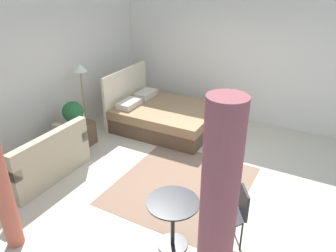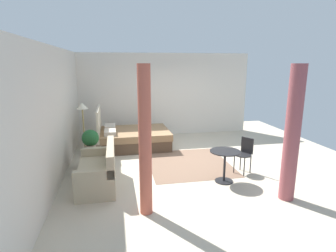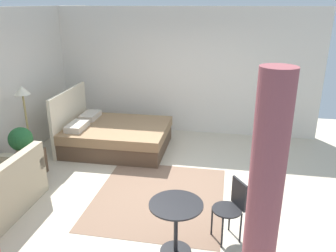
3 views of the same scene
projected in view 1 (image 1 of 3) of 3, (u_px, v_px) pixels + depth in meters
ground_plane at (189, 175)px, 5.56m from camera, size 8.43×8.96×0.02m
wall_back at (51, 70)px, 6.22m from camera, size 8.43×0.12×2.83m
wall_right at (244, 58)px, 7.08m from camera, size 0.12×5.96×2.83m
area_rug at (182, 185)px, 5.26m from camera, size 2.19×2.00×0.01m
bed at (163, 116)px, 7.05m from camera, size 1.62×2.09×1.22m
couch at (43, 161)px, 5.38m from camera, size 1.53×0.74×0.86m
nightstand at (80, 135)px, 6.37m from camera, size 0.52×0.40×0.47m
potted_plant at (73, 113)px, 6.08m from camera, size 0.40×0.40×0.48m
vase at (82, 117)px, 6.34m from camera, size 0.13×0.13×0.16m
floor_lamp at (81, 80)px, 6.38m from camera, size 0.27×0.27×1.53m
balcony_table at (173, 215)px, 3.92m from camera, size 0.64×0.64×0.69m
cafe_chair_near_window at (236, 212)px, 3.95m from camera, size 0.52×0.52×0.81m
curtain_left at (215, 247)px, 2.49m from camera, size 0.27×0.27×2.47m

